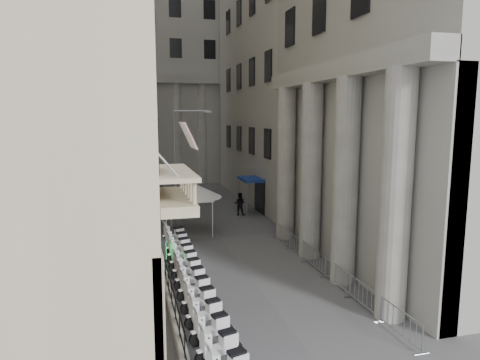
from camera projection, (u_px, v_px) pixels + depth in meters
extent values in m
cube|color=#B7B4AC|center=(172.00, 62.00, 54.37)|extent=(22.00, 10.00, 30.00)
cylinder|color=white|center=(166.00, 220.00, 28.74)|extent=(0.06, 0.06, 2.44)
cylinder|color=white|center=(212.00, 218.00, 29.52)|extent=(0.06, 0.06, 2.44)
cylinder|color=white|center=(162.00, 211.00, 31.71)|extent=(0.06, 0.06, 2.44)
cylinder|color=white|center=(204.00, 208.00, 32.50)|extent=(0.06, 0.06, 2.44)
cube|color=white|center=(186.00, 196.00, 30.43)|extent=(3.33, 3.33, 0.13)
cone|color=white|center=(186.00, 189.00, 30.35)|extent=(4.44, 4.44, 1.11)
cylinder|color=#93969B|center=(175.00, 170.00, 31.36)|extent=(0.16, 0.16, 8.54)
cylinder|color=#93969B|center=(192.00, 111.00, 31.06)|extent=(2.56, 0.12, 0.12)
cube|color=#93969B|center=(208.00, 112.00, 31.36)|extent=(0.53, 0.24, 0.16)
cube|color=black|center=(163.00, 253.00, 23.16)|extent=(0.28, 0.79, 1.64)
cube|color=#19E54C|center=(165.00, 249.00, 23.17)|extent=(0.07, 0.59, 0.91)
imported|color=#0D1436|center=(185.00, 197.00, 38.68)|extent=(0.83, 0.70, 1.93)
imported|color=black|center=(240.00, 204.00, 35.52)|extent=(1.14, 1.05, 1.90)
imported|color=black|center=(182.00, 190.00, 43.04)|extent=(0.81, 0.56, 1.58)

